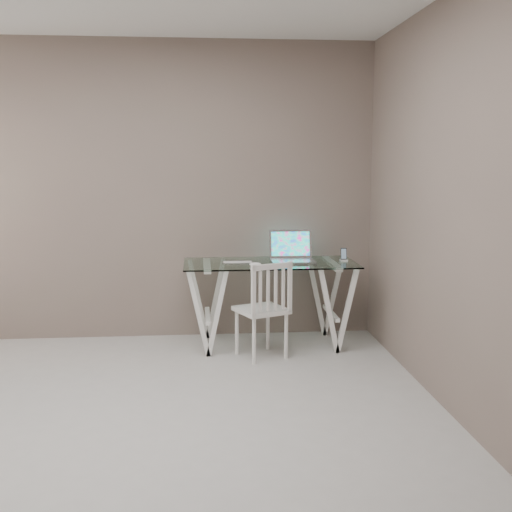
# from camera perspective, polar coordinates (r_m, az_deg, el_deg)

# --- Properties ---
(room) EXTENTS (4.50, 4.52, 2.71)m
(room) POSITION_cam_1_polar(r_m,az_deg,el_deg) (3.70, -12.31, 9.60)
(room) COLOR #AFACA8
(room) RESTS_ON ground
(desk) EXTENTS (1.50, 0.70, 0.75)m
(desk) POSITION_cam_1_polar(r_m,az_deg,el_deg) (5.67, 1.24, -4.19)
(desk) COLOR silver
(desk) RESTS_ON ground
(chair) EXTENTS (0.49, 0.49, 0.82)m
(chair) POSITION_cam_1_polar(r_m,az_deg,el_deg) (5.27, 0.83, -4.43)
(chair) COLOR white
(chair) RESTS_ON ground
(laptop) EXTENTS (0.38, 0.32, 0.27)m
(laptop) POSITION_cam_1_polar(r_m,az_deg,el_deg) (5.68, 3.20, 0.20)
(laptop) COLOR #B5B5BA
(laptop) RESTS_ON desk
(keyboard) EXTENTS (0.26, 0.11, 0.01)m
(keyboard) POSITION_cam_1_polar(r_m,az_deg,el_deg) (5.58, -1.65, -0.57)
(keyboard) COLOR silver
(keyboard) RESTS_ON desk
(mouse) EXTENTS (0.10, 0.06, 0.03)m
(mouse) POSITION_cam_1_polar(r_m,az_deg,el_deg) (5.40, -0.08, -0.74)
(mouse) COLOR white
(mouse) RESTS_ON desk
(phone_dock) EXTENTS (0.06, 0.06, 0.12)m
(phone_dock) POSITION_cam_1_polar(r_m,az_deg,el_deg) (5.72, 7.80, -0.13)
(phone_dock) COLOR white
(phone_dock) RESTS_ON desk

